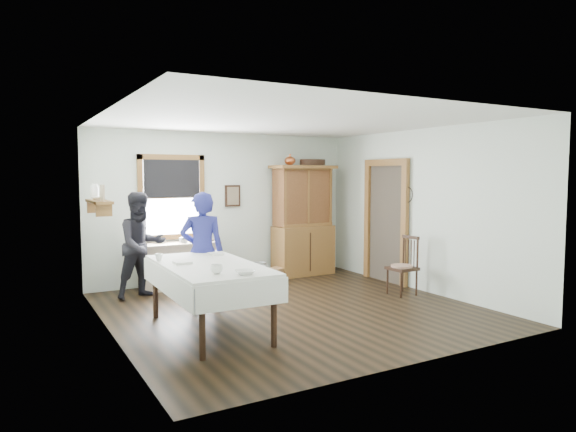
{
  "coord_description": "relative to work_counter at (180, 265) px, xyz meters",
  "views": [
    {
      "loc": [
        -3.62,
        -6.33,
        1.93
      ],
      "look_at": [
        0.11,
        0.3,
        1.33
      ],
      "focal_mm": 32.0,
      "sensor_mm": 36.0,
      "label": 1
    }
  ],
  "objects": [
    {
      "name": "table_cup_b",
      "position": [
        -0.91,
        -2.07,
        0.5
      ],
      "size": [
        0.12,
        0.12,
        0.09
      ],
      "primitive_type": "imported",
      "rotation": [
        0.0,
        0.0,
        -0.28
      ],
      "color": "white",
      "rests_on": "dining_table"
    },
    {
      "name": "rug_beater",
      "position": [
        3.42,
        -1.91,
        1.33
      ],
      "size": [
        0.01,
        0.27,
        0.27
      ],
      "primitive_type": "torus",
      "rotation": [
        0.0,
        1.57,
        0.0
      ],
      "color": "black",
      "rests_on": "room"
    },
    {
      "name": "shelf_bowl",
      "position": [
        -1.4,
        -0.66,
        1.21
      ],
      "size": [
        0.22,
        0.22,
        0.05
      ],
      "primitive_type": "imported",
      "color": "white",
      "rests_on": "wall_shelf"
    },
    {
      "name": "spindle_chair",
      "position": [
        2.97,
        -2.31,
        0.09
      ],
      "size": [
        0.46,
        0.46,
        0.96
      ],
      "primitive_type": "cube",
      "rotation": [
        0.0,
        0.0,
        0.05
      ],
      "color": "black",
      "rests_on": "room"
    },
    {
      "name": "figure_dark",
      "position": [
        -0.74,
        -0.43,
        0.38
      ],
      "size": [
        0.87,
        0.75,
        1.55
      ],
      "primitive_type": "imported",
      "rotation": [
        0.0,
        0.0,
        0.24
      ],
      "color": "black",
      "rests_on": "room"
    },
    {
      "name": "table_bowl",
      "position": [
        -0.34,
        -3.47,
        0.48
      ],
      "size": [
        0.23,
        0.23,
        0.06
      ],
      "primitive_type": "imported",
      "rotation": [
        0.0,
        0.0,
        0.01
      ],
      "color": "white",
      "rests_on": "dining_table"
    },
    {
      "name": "room",
      "position": [
        0.97,
        -2.21,
        0.96
      ],
      "size": [
        5.01,
        5.01,
        2.7
      ],
      "color": "black",
      "rests_on": "ground"
    },
    {
      "name": "pail",
      "position": [
        1.35,
        -0.38,
        -0.23
      ],
      "size": [
        0.35,
        0.35,
        0.32
      ],
      "primitive_type": "cube",
      "rotation": [
        0.0,
        0.0,
        -0.21
      ],
      "color": "#989BA0",
      "rests_on": "room"
    },
    {
      "name": "wicker_basket",
      "position": [
        1.84,
        -0.19,
        -0.28
      ],
      "size": [
        0.43,
        0.37,
        0.21
      ],
      "primitive_type": "cube",
      "rotation": [
        0.0,
        0.0,
        0.38
      ],
      "color": "#9A6E45",
      "rests_on": "room"
    },
    {
      "name": "wall_shelf",
      "position": [
        -1.4,
        -0.67,
        1.18
      ],
      "size": [
        0.24,
        1.0,
        0.44
      ],
      "color": "olive",
      "rests_on": "room"
    },
    {
      "name": "work_counter",
      "position": [
        0.0,
        0.0,
        0.0
      ],
      "size": [
        1.37,
        0.53,
        0.78
      ],
      "primitive_type": "cube",
      "rotation": [
        0.0,
        0.0,
        -0.01
      ],
      "color": "#C7AA8A",
      "rests_on": "room"
    },
    {
      "name": "china_hutch",
      "position": [
        2.46,
        -0.05,
        0.67
      ],
      "size": [
        1.26,
        0.63,
        2.12
      ],
      "primitive_type": "cube",
      "rotation": [
        0.0,
        0.0,
        0.03
      ],
      "color": "olive",
      "rests_on": "room"
    },
    {
      "name": "counter_book",
      "position": [
        0.4,
        -0.05,
        0.4
      ],
      "size": [
        0.27,
        0.29,
        0.02
      ],
      "primitive_type": "imported",
      "rotation": [
        0.0,
        0.0,
        0.63
      ],
      "color": "#7D6C53",
      "rests_on": "work_counter"
    },
    {
      "name": "table_cup_a",
      "position": [
        -0.6,
        -3.26,
        0.51
      ],
      "size": [
        0.15,
        0.15,
        0.11
      ],
      "primitive_type": "imported",
      "rotation": [
        0.0,
        0.0,
        -0.15
      ],
      "color": "white",
      "rests_on": "dining_table"
    },
    {
      "name": "doorway",
      "position": [
        3.42,
        -1.36,
        0.77
      ],
      "size": [
        0.09,
        1.14,
        2.22
      ],
      "color": "#443B30",
      "rests_on": "room"
    },
    {
      "name": "dining_table",
      "position": [
        -0.45,
        -2.61,
        0.03
      ],
      "size": [
        1.15,
        2.13,
        0.84
      ],
      "primitive_type": "cube",
      "rotation": [
        0.0,
        0.0,
        -0.02
      ],
      "color": "white",
      "rests_on": "room"
    },
    {
      "name": "counter_bowl",
      "position": [
        -0.31,
        0.1,
        0.42
      ],
      "size": [
        0.24,
        0.24,
        0.07
      ],
      "primitive_type": "imported",
      "rotation": [
        0.0,
        0.0,
        0.14
      ],
      "color": "white",
      "rests_on": "work_counter"
    },
    {
      "name": "woman_blue",
      "position": [
        -0.18,
        -1.64,
        0.4
      ],
      "size": [
        0.66,
        0.53,
        1.57
      ],
      "primitive_type": "imported",
      "rotation": [
        0.0,
        0.0,
        2.85
      ],
      "color": "navy",
      "rests_on": "room"
    },
    {
      "name": "window",
      "position": [
        -0.03,
        0.26,
        1.24
      ],
      "size": [
        1.18,
        0.07,
        1.48
      ],
      "color": "white",
      "rests_on": "room"
    },
    {
      "name": "framed_picture",
      "position": [
        1.12,
        0.25,
        1.16
      ],
      "size": [
        0.3,
        0.04,
        0.4
      ],
      "primitive_type": "cube",
      "color": "black",
      "rests_on": "room"
    }
  ]
}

